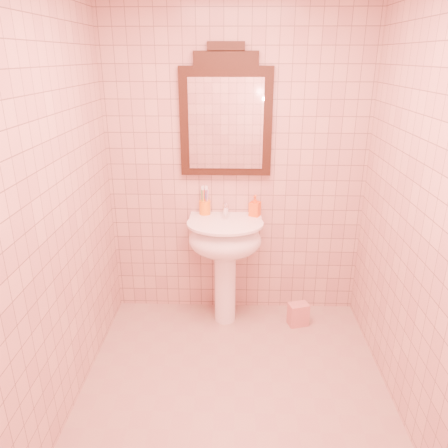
{
  "coord_description": "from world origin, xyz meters",
  "views": [
    {
      "loc": [
        -0.01,
        -2.2,
        2.04
      ],
      "look_at": [
        -0.08,
        0.55,
        0.97
      ],
      "focal_mm": 35.0,
      "sensor_mm": 36.0,
      "label": 1
    }
  ],
  "objects_px": {
    "soap_dispenser": "(255,206)",
    "towel": "(298,314)",
    "mirror": "(226,116)",
    "toothbrush_cup": "(205,207)",
    "pedestal_sink": "(225,246)"
  },
  "relations": [
    {
      "from": "mirror",
      "to": "toothbrush_cup",
      "type": "relative_size",
      "value": 4.63
    },
    {
      "from": "toothbrush_cup",
      "to": "soap_dispenser",
      "type": "relative_size",
      "value": 1.22
    },
    {
      "from": "mirror",
      "to": "soap_dispenser",
      "type": "height_order",
      "value": "mirror"
    },
    {
      "from": "towel",
      "to": "soap_dispenser",
      "type": "bearing_deg",
      "value": 151.71
    },
    {
      "from": "mirror",
      "to": "towel",
      "type": "distance_m",
      "value": 1.65
    },
    {
      "from": "mirror",
      "to": "soap_dispenser",
      "type": "bearing_deg",
      "value": -14.57
    },
    {
      "from": "toothbrush_cup",
      "to": "soap_dispenser",
      "type": "height_order",
      "value": "toothbrush_cup"
    },
    {
      "from": "pedestal_sink",
      "to": "mirror",
      "type": "relative_size",
      "value": 0.91
    },
    {
      "from": "pedestal_sink",
      "to": "toothbrush_cup",
      "type": "height_order",
      "value": "toothbrush_cup"
    },
    {
      "from": "soap_dispenser",
      "to": "towel",
      "type": "distance_m",
      "value": 0.95
    },
    {
      "from": "soap_dispenser",
      "to": "towel",
      "type": "xyz_separation_m",
      "value": [
        0.36,
        -0.19,
        -0.85
      ]
    },
    {
      "from": "pedestal_sink",
      "to": "soap_dispenser",
      "type": "height_order",
      "value": "soap_dispenser"
    },
    {
      "from": "toothbrush_cup",
      "to": "towel",
      "type": "distance_m",
      "value": 1.14
    },
    {
      "from": "pedestal_sink",
      "to": "toothbrush_cup",
      "type": "relative_size",
      "value": 4.21
    },
    {
      "from": "pedestal_sink",
      "to": "soap_dispenser",
      "type": "distance_m",
      "value": 0.39
    }
  ]
}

